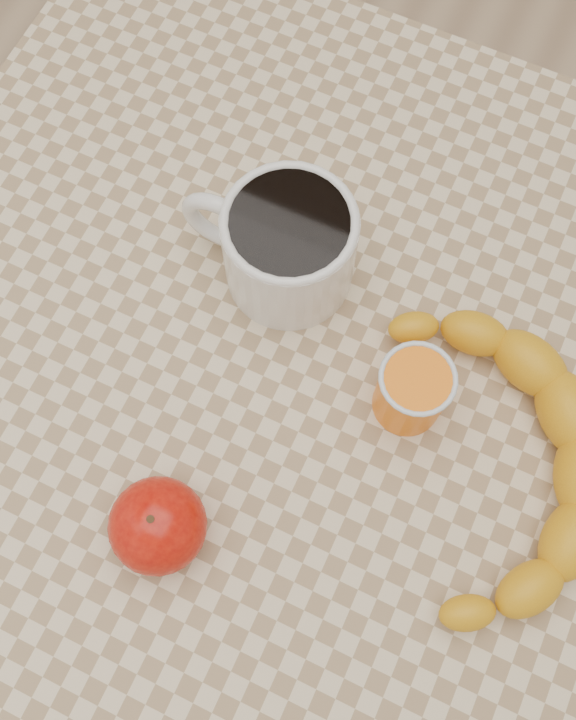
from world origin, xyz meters
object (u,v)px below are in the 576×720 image
at_px(apple, 158,526).
at_px(banana, 500,462).
at_px(table, 288,396).
at_px(orange_juice_glass, 412,391).
at_px(coffee_mug, 286,244).

bearing_deg(apple, banana, 35.78).
distance_m(table, banana, 0.22).
xyz_separation_m(orange_juice_glass, apple, (-0.14, -0.18, -0.00)).
distance_m(apple, banana, 0.28).
relative_size(table, orange_juice_glass, 10.92).
distance_m(coffee_mug, orange_juice_glass, 0.16).
relative_size(table, apple, 10.06).
bearing_deg(coffee_mug, orange_juice_glass, -25.58).
height_order(table, orange_juice_glass, orange_juice_glass).
bearing_deg(banana, coffee_mug, 136.56).
bearing_deg(orange_juice_glass, coffee_mug, 154.42).
distance_m(orange_juice_glass, apple, 0.23).
bearing_deg(table, orange_juice_glass, 7.02).
bearing_deg(apple, table, 79.52).
relative_size(coffee_mug, apple, 2.03).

